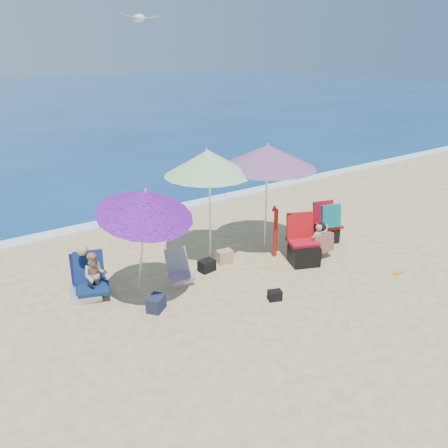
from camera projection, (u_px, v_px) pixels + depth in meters
ground at (269, 292)px, 8.16m from camera, size 120.00×120.00×0.00m
foam at (146, 214)px, 12.02m from camera, size 120.00×0.50×0.04m
umbrella_turquoise at (268, 157)px, 9.26m from camera, size 2.23×2.23×2.38m
umbrella_striped at (208, 163)px, 8.79m from camera, size 2.26×2.26×2.38m
umbrella_blue at (146, 203)px, 7.23m from camera, size 1.81×1.87×2.24m
furled_umbrella at (275, 228)px, 9.37m from camera, size 0.15×0.14×1.18m
chair_navy at (86, 286)px, 7.98m from camera, size 0.73×0.77×0.73m
chair_rainbow at (180, 273)px, 8.50m from camera, size 0.55×0.65×0.61m
camp_chair_left at (303, 249)px, 9.20m from camera, size 0.78×0.81×1.02m
camp_chair_right at (326, 228)px, 10.21m from camera, size 0.84×0.67×0.96m
person_center at (319, 242)px, 9.35m from camera, size 0.55×0.46×0.79m
person_left at (93, 274)px, 7.86m from camera, size 0.70×0.89×0.98m
bag_navy_a at (156, 303)px, 7.55m from camera, size 0.41×0.39×0.26m
bag_black_a at (207, 266)px, 8.90m from camera, size 0.34×0.26×0.23m
bag_tan at (225, 256)px, 9.26m from camera, size 0.35×0.28×0.27m
bag_navy_b at (316, 225)px, 10.93m from camera, size 0.41×0.34×0.27m
bag_black_b at (275, 295)px, 7.87m from camera, size 0.28×0.24×0.18m
orange_item at (398, 273)px, 8.83m from camera, size 0.22×0.10×0.03m
seagull at (139, 18)px, 7.43m from camera, size 0.75×0.35×0.13m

